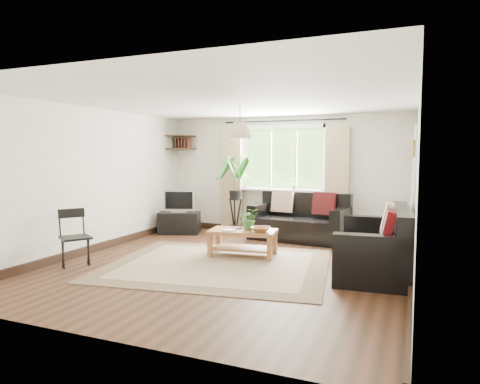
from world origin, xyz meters
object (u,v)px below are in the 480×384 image
at_px(sofa_right, 373,242).
at_px(sofa_back, 299,218).
at_px(palm_stand, 235,196).
at_px(coffee_table, 243,243).
at_px(tv_stand, 179,223).
at_px(folding_chair, 75,239).

bearing_deg(sofa_right, sofa_back, -144.61).
bearing_deg(sofa_back, sofa_right, -44.79).
bearing_deg(sofa_back, palm_stand, -175.57).
bearing_deg(palm_stand, coffee_table, -63.35).
bearing_deg(sofa_back, tv_stand, -168.00).
bearing_deg(sofa_back, folding_chair, -122.25).
distance_m(coffee_table, tv_stand, 2.41).
relative_size(tv_stand, palm_stand, 0.51).
bearing_deg(sofa_right, palm_stand, -127.31).
distance_m(coffee_table, folding_chair, 2.51).
bearing_deg(tv_stand, folding_chair, -109.56).
relative_size(sofa_right, tv_stand, 2.23).
height_order(sofa_back, sofa_right, sofa_right).
relative_size(sofa_right, folding_chair, 2.21).
relative_size(sofa_back, sofa_right, 0.98).
xyz_separation_m(sofa_back, folding_chair, (-2.49, -3.17, -0.01)).
distance_m(sofa_right, coffee_table, 2.03).
distance_m(palm_stand, folding_chair, 3.42).
bearing_deg(tv_stand, palm_stand, -4.36).
height_order(sofa_back, palm_stand, palm_stand).
distance_m(coffee_table, palm_stand, 1.98).
relative_size(palm_stand, folding_chair, 1.92).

